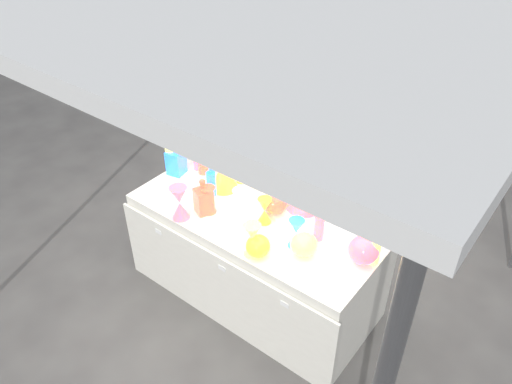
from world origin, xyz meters
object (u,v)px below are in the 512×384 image
Objects in this scene: cardboard_box_closed at (427,142)px; hourglass_0 at (208,200)px; lampshade_0 at (224,174)px; bottle_0 at (209,142)px; globe_0 at (258,247)px; display_table at (255,256)px.

cardboard_box_closed is 2.56× the size of hourglass_0.
cardboard_box_closed is 2.74m from lampshade_0.
bottle_0 reaches higher than globe_0.
lampshade_0 is at bearing -96.18° from cardboard_box_closed.
hourglass_0 is at bearing 165.72° from globe_0.
bottle_0 is 0.70m from hourglass_0.
lampshade_0 is (0.36, -0.24, -0.03)m from bottle_0.
lampshade_0 is at bearing -33.52° from bottle_0.
bottle_0 reaches higher than display_table.
globe_0 is (1.00, -0.66, -0.09)m from bottle_0.
hourglass_0 is 0.56m from globe_0.
display_table is at bearing -25.69° from bottle_0.
hourglass_0 is at bearing -150.82° from display_table.
display_table is 0.59m from globe_0.
hourglass_0 reaches higher than display_table.
lampshade_0 reaches higher than cardboard_box_closed.
cardboard_box_closed is (0.26, 2.69, -0.18)m from display_table.
display_table is at bearing 130.46° from globe_0.
globe_0 reaches higher than cardboard_box_closed.
display_table is 0.98m from bottle_0.
globe_0 is at bearing -82.12° from cardboard_box_closed.
bottle_0 reaches higher than lampshade_0.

